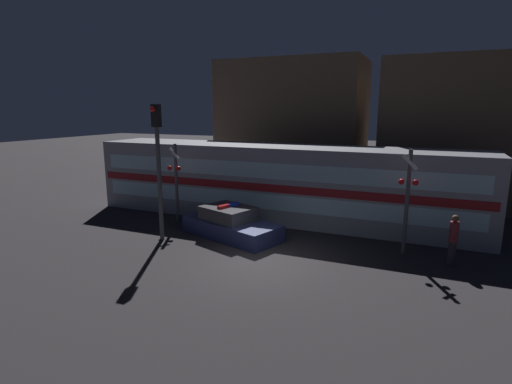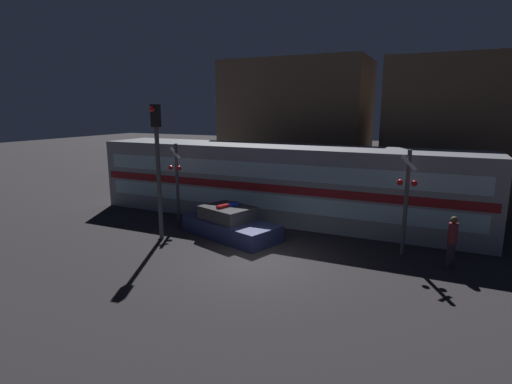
% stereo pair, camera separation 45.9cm
% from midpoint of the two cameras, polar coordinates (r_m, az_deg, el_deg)
% --- Properties ---
extents(ground_plane, '(120.00, 120.00, 0.00)m').
position_cam_midpoint_polar(ground_plane, '(14.60, -0.46, -10.09)').
color(ground_plane, '#262326').
extents(train, '(19.41, 3.18, 3.67)m').
position_cam_midpoint_polar(train, '(20.04, 2.35, 1.42)').
color(train, gray).
rests_on(train, ground_plane).
extents(police_car, '(4.81, 3.22, 1.42)m').
position_cam_midpoint_polar(police_car, '(17.38, -4.39, -4.66)').
color(police_car, navy).
rests_on(police_car, ground_plane).
extents(pedestrian, '(0.31, 0.31, 1.85)m').
position_cam_midpoint_polar(pedestrian, '(15.54, 25.58, -6.20)').
color(pedestrian, '#2D2833').
rests_on(pedestrian, ground_plane).
extents(crossing_signal_near, '(0.71, 0.33, 4.00)m').
position_cam_midpoint_polar(crossing_signal_near, '(15.81, 20.03, -0.80)').
color(crossing_signal_near, '#4C4C51').
rests_on(crossing_signal_near, ground_plane).
extents(crossing_signal_far, '(0.71, 0.33, 3.83)m').
position_cam_midpoint_polar(crossing_signal_far, '(19.54, -12.03, 1.69)').
color(crossing_signal_far, '#4C4C51').
rests_on(crossing_signal_far, ground_plane).
extents(traffic_light_corner, '(0.30, 0.46, 5.62)m').
position_cam_midpoint_polar(traffic_light_corner, '(16.87, -14.56, 4.61)').
color(traffic_light_corner, '#4C4C51').
rests_on(traffic_light_corner, ground_plane).
extents(building_left, '(9.41, 5.45, 8.58)m').
position_cam_midpoint_polar(building_left, '(27.77, 4.77, 9.37)').
color(building_left, brown).
rests_on(building_left, ground_plane).
extents(building_center, '(8.21, 4.09, 8.23)m').
position_cam_midpoint_polar(building_center, '(24.97, 26.37, 7.53)').
color(building_center, brown).
rests_on(building_center, ground_plane).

